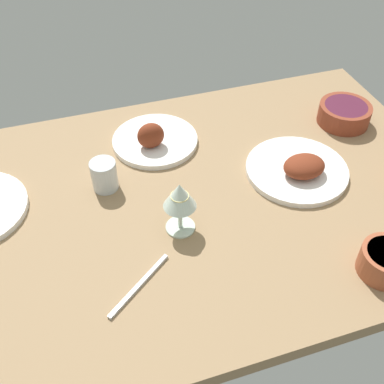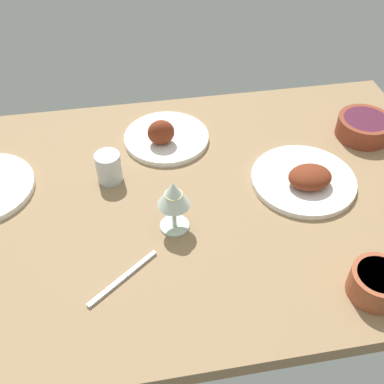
{
  "view_description": "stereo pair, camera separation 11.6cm",
  "coord_description": "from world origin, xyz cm",
  "px_view_note": "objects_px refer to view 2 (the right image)",
  "views": [
    {
      "loc": [
        25.61,
        79.41,
        87.01
      ],
      "look_at": [
        0.0,
        0.0,
        6.0
      ],
      "focal_mm": 43.78,
      "sensor_mm": 36.0,
      "label": 1
    },
    {
      "loc": [
        14.34,
        82.2,
        87.01
      ],
      "look_at": [
        0.0,
        0.0,
        6.0
      ],
      "focal_mm": 43.78,
      "sensor_mm": 36.0,
      "label": 2
    }
  ],
  "objects_px": {
    "bowl_onions": "(364,126)",
    "bowl_pasta": "(377,282)",
    "plate_far_side": "(305,179)",
    "water_tumbler": "(109,167)",
    "spoon_loose": "(123,278)",
    "plate_near_viewer": "(165,137)",
    "wine_glass": "(174,196)"
  },
  "relations": [
    {
      "from": "bowl_pasta",
      "to": "wine_glass",
      "type": "relative_size",
      "value": 0.81
    },
    {
      "from": "bowl_pasta",
      "to": "spoon_loose",
      "type": "height_order",
      "value": "bowl_pasta"
    },
    {
      "from": "wine_glass",
      "to": "spoon_loose",
      "type": "distance_m",
      "value": 0.21
    },
    {
      "from": "plate_near_viewer",
      "to": "wine_glass",
      "type": "bearing_deg",
      "value": 86.31
    },
    {
      "from": "plate_far_side",
      "to": "water_tumbler",
      "type": "height_order",
      "value": "water_tumbler"
    },
    {
      "from": "bowl_pasta",
      "to": "spoon_loose",
      "type": "bearing_deg",
      "value": -13.38
    },
    {
      "from": "plate_near_viewer",
      "to": "water_tumbler",
      "type": "distance_m",
      "value": 0.21
    },
    {
      "from": "bowl_pasta",
      "to": "spoon_loose",
      "type": "distance_m",
      "value": 0.53
    },
    {
      "from": "plate_far_side",
      "to": "wine_glass",
      "type": "bearing_deg",
      "value": 13.8
    },
    {
      "from": "plate_near_viewer",
      "to": "bowl_pasta",
      "type": "relative_size",
      "value": 2.13
    },
    {
      "from": "water_tumbler",
      "to": "spoon_loose",
      "type": "distance_m",
      "value": 0.33
    },
    {
      "from": "bowl_pasta",
      "to": "wine_glass",
      "type": "distance_m",
      "value": 0.46
    },
    {
      "from": "spoon_loose",
      "to": "water_tumbler",
      "type": "bearing_deg",
      "value": 54.53
    },
    {
      "from": "wine_glass",
      "to": "water_tumbler",
      "type": "xyz_separation_m",
      "value": [
        0.14,
        -0.19,
        -0.06
      ]
    },
    {
      "from": "plate_near_viewer",
      "to": "bowl_pasta",
      "type": "bearing_deg",
      "value": 121.95
    },
    {
      "from": "bowl_onions",
      "to": "bowl_pasta",
      "type": "relative_size",
      "value": 1.34
    },
    {
      "from": "plate_far_side",
      "to": "spoon_loose",
      "type": "distance_m",
      "value": 0.53
    },
    {
      "from": "bowl_onions",
      "to": "bowl_pasta",
      "type": "bearing_deg",
      "value": 67.96
    },
    {
      "from": "plate_near_viewer",
      "to": "plate_far_side",
      "type": "height_order",
      "value": "plate_near_viewer"
    },
    {
      "from": "plate_near_viewer",
      "to": "bowl_pasta",
      "type": "distance_m",
      "value": 0.68
    },
    {
      "from": "bowl_pasta",
      "to": "spoon_loose",
      "type": "xyz_separation_m",
      "value": [
        0.51,
        -0.12,
        -0.03
      ]
    },
    {
      "from": "plate_far_side",
      "to": "water_tumbler",
      "type": "relative_size",
      "value": 3.33
    },
    {
      "from": "water_tumbler",
      "to": "plate_near_viewer",
      "type": "bearing_deg",
      "value": -140.95
    },
    {
      "from": "bowl_onions",
      "to": "bowl_pasta",
      "type": "xyz_separation_m",
      "value": [
        0.21,
        0.51,
        0.0
      ]
    },
    {
      "from": "bowl_onions",
      "to": "spoon_loose",
      "type": "bearing_deg",
      "value": 28.39
    },
    {
      "from": "plate_near_viewer",
      "to": "wine_glass",
      "type": "xyz_separation_m",
      "value": [
        0.02,
        0.32,
        0.08
      ]
    },
    {
      "from": "bowl_onions",
      "to": "spoon_loose",
      "type": "height_order",
      "value": "bowl_onions"
    },
    {
      "from": "bowl_pasta",
      "to": "wine_glass",
      "type": "bearing_deg",
      "value": -33.55
    },
    {
      "from": "plate_far_side",
      "to": "bowl_onions",
      "type": "bearing_deg",
      "value": -144.1
    },
    {
      "from": "wine_glass",
      "to": "spoon_loose",
      "type": "bearing_deg",
      "value": 45.23
    },
    {
      "from": "wine_glass",
      "to": "plate_near_viewer",
      "type": "bearing_deg",
      "value": -93.69
    },
    {
      "from": "bowl_onions",
      "to": "wine_glass",
      "type": "bearing_deg",
      "value": 23.61
    }
  ]
}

